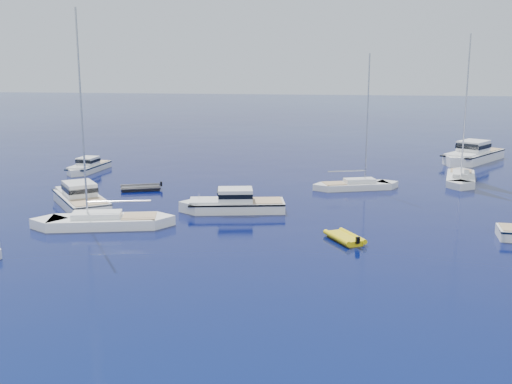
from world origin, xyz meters
TOP-DOWN VIEW (x-y plane):
  - ground at (0.00, 0.00)m, footprint 400.00×400.00m
  - motor_cruiser_centre at (-5.55, 25.28)m, footprint 9.77×4.63m
  - motor_cruiser_far_l at (-18.98, 25.28)m, footprint 8.69×10.09m
  - motor_cruiser_distant at (19.01, 54.78)m, footprint 10.14×12.51m
  - motor_cruiser_horizon at (-25.15, 41.33)m, footprint 3.05×8.00m
  - sailboat_mid_l at (-14.37, 19.08)m, footprint 11.65×5.52m
  - sailboat_centre at (4.66, 36.00)m, footprint 9.41×5.23m
  - sailboat_sails_r at (15.39, 41.23)m, footprint 4.47×10.78m
  - tender_yellow at (3.69, 18.00)m, footprint 3.43×4.00m
  - tender_grey_far at (-15.96, 32.42)m, footprint 4.47×3.42m

SIDE VIEW (x-z plane):
  - ground at x=0.00m, z-range 0.00..0.00m
  - motor_cruiser_centre at x=-5.55m, z-range -1.23..1.23m
  - motor_cruiser_far_l at x=-18.98m, z-range -1.35..1.35m
  - motor_cruiser_distant at x=19.01m, z-range -1.64..1.64m
  - motor_cruiser_horizon at x=-25.15m, z-range -1.03..1.03m
  - sailboat_mid_l at x=-14.37m, z-range -8.29..8.29m
  - sailboat_centre at x=4.66m, z-range -6.71..6.71m
  - sailboat_sails_r at x=15.39m, z-range -7.69..7.69m
  - tender_yellow at x=3.69m, z-range -0.47..0.47m
  - tender_grey_far at x=-15.96m, z-range -0.47..0.47m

